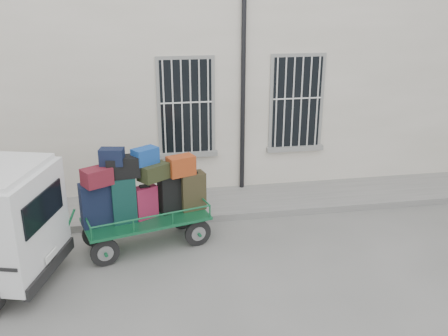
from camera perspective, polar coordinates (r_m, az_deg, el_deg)
name	(u,v)px	position (r m, az deg, el deg)	size (l,w,h in m)	color
ground	(225,252)	(9.92, 0.14, -9.55)	(80.00, 80.00, 0.00)	#63635F
building	(190,60)	(14.21, -3.86, 12.22)	(24.00, 5.15, 6.00)	beige
sidewalk	(209,204)	(11.83, -1.75, -4.08)	(24.00, 1.70, 0.15)	slate
luggage_cart	(142,196)	(9.79, -9.35, -3.15)	(2.87, 1.67, 2.10)	black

